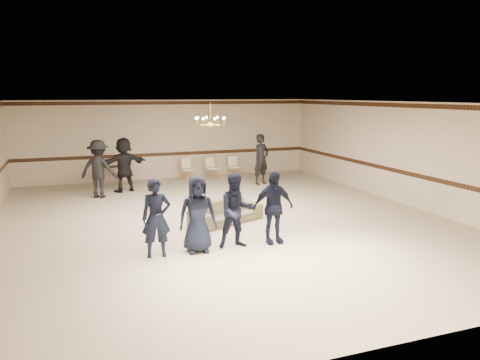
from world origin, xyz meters
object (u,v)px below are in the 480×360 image
object	(u,v)px
settee	(226,212)
banquet_chair_right	(234,167)
adult_left	(99,169)
adult_right	(261,159)
banquet_chair_left	(187,169)
chandelier	(210,114)
boy_c	(236,211)
boy_d	(273,207)
boy_b	(198,214)
adult_mid	(124,165)
console_table	(110,175)
banquet_chair_mid	(211,168)
boy_a	(156,218)

from	to	relation	value
settee	banquet_chair_right	world-z (taller)	banquet_chair_right
adult_left	adult_right	size ratio (longest dim) A/B	1.00
banquet_chair_left	settee	bearing A→B (deg)	-95.68
chandelier	adult_right	bearing A→B (deg)	48.62
boy_c	adult_right	distance (m)	7.55
boy_d	boy_c	bearing A→B (deg)	-179.72
chandelier	adult_right	distance (m)	4.96
boy_c	chandelier	bearing A→B (deg)	86.88
boy_c	boy_d	distance (m)	0.90
chandelier	boy_b	xyz separation A→B (m)	(-1.29, -3.29, -2.03)
boy_c	banquet_chair_left	world-z (taller)	boy_c
adult_left	adult_mid	world-z (taller)	same
console_table	banquet_chair_mid	bearing A→B (deg)	-7.28
adult_right	banquet_chair_right	xyz separation A→B (m)	(-0.46, 1.84, -0.53)
boy_c	adult_right	xyz separation A→B (m)	(3.42, 6.73, 0.12)
adult_mid	banquet_chair_left	bearing A→B (deg)	-168.69
boy_b	settee	size ratio (longest dim) A/B	0.82
adult_left	console_table	size ratio (longest dim) A/B	2.34
settee	adult_mid	world-z (taller)	adult_mid
boy_b	banquet_chair_left	xyz separation A→B (m)	(1.86, 8.57, -0.41)
boy_d	console_table	size ratio (longest dim) A/B	2.04
boy_c	banquet_chair_right	distance (m)	9.08
boy_a	banquet_chair_left	distance (m)	9.02
banquet_chair_left	banquet_chair_mid	xyz separation A→B (m)	(1.00, 0.00, 0.00)
adult_mid	console_table	world-z (taller)	adult_mid
chandelier	boy_b	world-z (taller)	chandelier
boy_c	adult_mid	world-z (taller)	adult_mid
banquet_chair_mid	console_table	size ratio (longest dim) A/B	1.06
settee	banquet_chair_left	bearing A→B (deg)	62.07
boy_c	settee	world-z (taller)	boy_c
boy_c	settee	distance (m)	2.14
adult_left	adult_right	distance (m)	6.01
chandelier	boy_d	bearing A→B (deg)	-81.19
settee	adult_right	world-z (taller)	adult_right
boy_a	settee	bearing A→B (deg)	46.37
chandelier	banquet_chair_right	world-z (taller)	chandelier
adult_left	settee	bearing A→B (deg)	150.71
chandelier	adult_mid	world-z (taller)	chandelier
settee	console_table	bearing A→B (deg)	86.81
chandelier	adult_left	bearing A→B (deg)	133.40
adult_mid	chandelier	bearing A→B (deg)	100.92
adult_right	banquet_chair_left	bearing A→B (deg)	120.02
boy_a	console_table	bearing A→B (deg)	95.62
chandelier	console_table	bearing A→B (deg)	113.92
boy_b	boy_d	distance (m)	1.80
adult_right	banquet_chair_mid	bearing A→B (deg)	105.27
settee	boy_b	bearing A→B (deg)	-146.44
boy_a	console_table	size ratio (longest dim) A/B	2.04
adult_right	banquet_chair_left	size ratio (longest dim) A/B	2.22
adult_right	console_table	size ratio (longest dim) A/B	2.34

